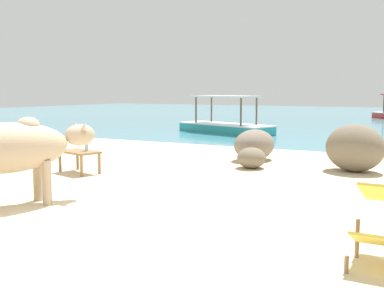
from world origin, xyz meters
The scene contains 9 objects.
sand_beach centered at (0.00, 0.00, 0.02)m, with size 18.00×14.00×0.04m, color beige.
water_surface centered at (0.00, 22.00, 0.00)m, with size 60.00×36.00×0.03m, color teal.
cow centered at (-1.09, -0.24, 0.77)m, with size 1.16×1.96×1.11m.
low_bench_table centered at (-2.06, 2.05, 0.37)m, with size 0.85×0.62×0.39m.
bottle centered at (-1.92, 2.09, 0.55)m, with size 0.07×0.07×0.30m.
shore_rock_large centered at (2.14, 4.53, 0.46)m, with size 1.07×0.90×0.84m, color #756651.
shore_rock_small centered at (0.06, 4.98, 0.36)m, with size 1.07×0.75×0.64m, color gray.
shore_rock_flat centered at (0.39, 3.99, 0.23)m, with size 0.61×0.54×0.39m, color #756651.
boat_teal centered at (-3.30, 10.80, 0.29)m, with size 3.85×2.31×1.29m.
Camera 1 is at (3.66, -4.29, 1.48)m, focal length 44.86 mm.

